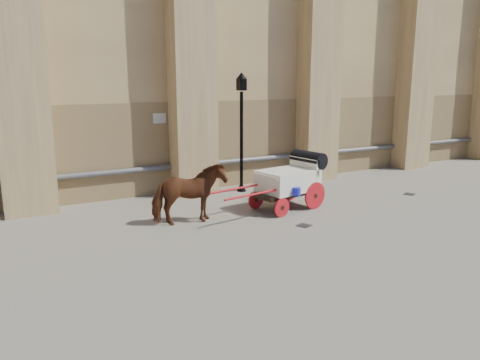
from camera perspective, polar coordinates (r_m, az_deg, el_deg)
ground at (r=13.04m, az=4.67°, el=-4.44°), size 90.00×90.00×0.00m
horse at (r=12.23m, az=-6.25°, el=-1.74°), size 1.95×1.00×1.60m
carriage at (r=13.76m, az=6.25°, el=0.17°), size 3.82×1.64×1.62m
street_lamp at (r=15.53m, az=0.18°, el=6.24°), size 0.37×0.37×3.94m
drain_grate_near at (r=12.31m, az=7.81°, el=-5.52°), size 0.41×0.41×0.01m
drain_grate_far at (r=16.42m, az=19.96°, el=-1.63°), size 0.42×0.42×0.01m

